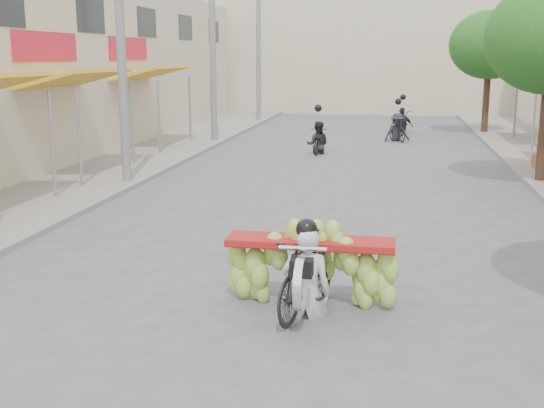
{
  "coord_description": "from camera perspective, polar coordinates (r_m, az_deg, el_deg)",
  "views": [
    {
      "loc": [
        1.49,
        -4.81,
        3.36
      ],
      "look_at": [
        -0.32,
        5.36,
        1.1
      ],
      "focal_mm": 45.0,
      "sensor_mm": 36.0,
      "label": 1
    }
  ],
  "objects": [
    {
      "name": "street_tree_far",
      "position": [
        31.06,
        17.75,
        12.53
      ],
      "size": [
        3.4,
        3.4,
        5.25
      ],
      "color": "#3A2719",
      "rests_on": "ground"
    },
    {
      "name": "utility_pole_far",
      "position": [
        26.73,
        -5.0,
        13.71
      ],
      "size": [
        0.6,
        0.24,
        8.0
      ],
      "color": "slate",
      "rests_on": "ground"
    },
    {
      "name": "bg_motorbike_b",
      "position": [
        27.72,
        10.46,
        6.96
      ],
      "size": [
        1.19,
        1.61,
        1.95
      ],
      "color": "black",
      "rests_on": "ground"
    },
    {
      "name": "utility_pole_mid",
      "position": [
        18.19,
        -12.58,
        14.14
      ],
      "size": [
        0.6,
        0.24,
        8.0
      ],
      "color": "slate",
      "rests_on": "ground"
    },
    {
      "name": "sidewalk_left",
      "position": [
        21.81,
        -12.98,
        3.3
      ],
      "size": [
        4.0,
        60.0,
        0.12
      ],
      "primitive_type": "cube",
      "color": "gray",
      "rests_on": "ground"
    },
    {
      "name": "utility_pole_back",
      "position": [
        35.5,
        -1.14,
        13.39
      ],
      "size": [
        0.6,
        0.24,
        8.0
      ],
      "color": "slate",
      "rests_on": "ground"
    },
    {
      "name": "bg_motorbike_c",
      "position": [
        30.78,
        10.84,
        7.3
      ],
      "size": [
        1.06,
        1.79,
        1.95
      ],
      "color": "black",
      "rests_on": "ground"
    },
    {
      "name": "far_building",
      "position": [
        42.84,
        8.29,
        12.38
      ],
      "size": [
        20.0,
        6.0,
        7.0
      ],
      "primitive_type": "cube",
      "color": "#C3B69A",
      "rests_on": "ground"
    },
    {
      "name": "banana_motorbike",
      "position": [
        9.08,
        3.04,
        -4.53
      ],
      "size": [
        2.27,
        1.95,
        2.21
      ],
      "color": "black",
      "rests_on": "ground"
    },
    {
      "name": "bg_motorbike_a",
      "position": [
        23.88,
        3.86,
        6.06
      ],
      "size": [
        0.8,
        1.49,
        1.95
      ],
      "color": "black",
      "rests_on": "ground"
    }
  ]
}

